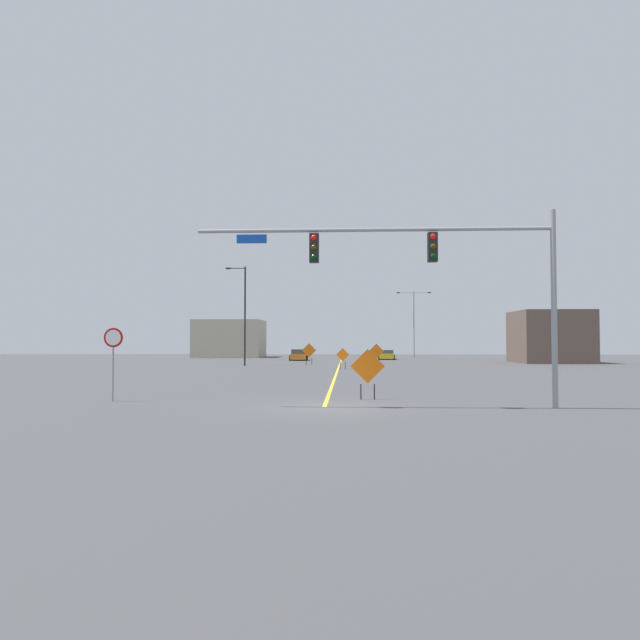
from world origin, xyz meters
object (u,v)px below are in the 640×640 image
(traffic_signal_assembly, at_px, (432,262))
(construction_sign_right_shoulder, at_px, (376,352))
(stop_sign, at_px, (113,350))
(construction_sign_left_lane, at_px, (343,356))
(car_orange_passing, at_px, (299,355))
(construction_sign_right_lane, at_px, (368,368))
(street_lamp_mid_right, at_px, (414,318))
(construction_sign_median_near, at_px, (309,351))
(car_yellow_far, at_px, (386,355))
(street_lamp_mid_left, at_px, (244,311))

(traffic_signal_assembly, bearing_deg, construction_sign_right_shoulder, 90.85)
(stop_sign, distance_m, construction_sign_right_shoulder, 32.06)
(construction_sign_left_lane, bearing_deg, car_orange_passing, 104.08)
(construction_sign_left_lane, bearing_deg, construction_sign_right_shoulder, 54.45)
(construction_sign_right_lane, bearing_deg, stop_sign, -173.18)
(construction_sign_right_lane, bearing_deg, street_lamp_mid_right, 81.78)
(traffic_signal_assembly, distance_m, street_lamp_mid_right, 61.00)
(construction_sign_right_shoulder, bearing_deg, traffic_signal_assembly, -89.15)
(street_lamp_mid_right, xyz_separation_m, construction_sign_median_near, (-12.94, -25.21, -4.14))
(construction_sign_right_lane, relative_size, car_yellow_far, 0.47)
(street_lamp_mid_right, bearing_deg, construction_sign_right_shoulder, -102.76)
(construction_sign_median_near, relative_size, car_yellow_far, 0.49)
(car_orange_passing, bearing_deg, street_lamp_mid_left, -104.33)
(street_lamp_mid_left, relative_size, construction_sign_median_near, 4.43)
(traffic_signal_assembly, height_order, construction_sign_left_lane, traffic_signal_assembly)
(stop_sign, relative_size, street_lamp_mid_left, 0.31)
(stop_sign, relative_size, construction_sign_left_lane, 1.62)
(street_lamp_mid_right, relative_size, car_yellow_far, 2.12)
(street_lamp_mid_left, xyz_separation_m, street_lamp_mid_right, (19.04, 26.88, 0.35))
(construction_sign_right_lane, height_order, car_orange_passing, construction_sign_right_lane)
(car_yellow_far, bearing_deg, street_lamp_mid_right, 60.85)
(stop_sign, height_order, street_lamp_mid_right, street_lamp_mid_right)
(street_lamp_mid_right, distance_m, car_yellow_far, 10.15)
(street_lamp_mid_left, xyz_separation_m, construction_sign_right_lane, (10.67, -31.08, -3.87))
(street_lamp_mid_right, xyz_separation_m, construction_sign_left_lane, (-9.61, -33.47, -4.36))
(construction_sign_left_lane, relative_size, car_orange_passing, 0.41)
(construction_sign_right_lane, xyz_separation_m, construction_sign_left_lane, (-1.23, 24.50, -0.15))
(stop_sign, xyz_separation_m, car_orange_passing, (3.22, 47.65, -1.40))
(street_lamp_mid_left, distance_m, car_yellow_far, 24.55)
(construction_sign_left_lane, bearing_deg, car_yellow_far, 78.40)
(construction_sign_median_near, bearing_deg, construction_sign_right_shoulder, -33.08)
(construction_sign_right_lane, xyz_separation_m, car_orange_passing, (-6.74, 46.46, -0.65))
(street_lamp_mid_left, distance_m, construction_sign_right_lane, 33.09)
(stop_sign, bearing_deg, traffic_signal_assembly, -7.17)
(construction_sign_right_lane, height_order, construction_sign_left_lane, construction_sign_right_lane)
(car_yellow_far, bearing_deg, stop_sign, -105.24)
(construction_sign_right_shoulder, height_order, car_orange_passing, construction_sign_right_shoulder)
(street_lamp_mid_left, height_order, construction_sign_left_lane, street_lamp_mid_left)
(construction_sign_left_lane, xyz_separation_m, car_yellow_far, (5.27, 25.70, -0.52))
(traffic_signal_assembly, xyz_separation_m, car_yellow_far, (1.84, 52.92, -4.57))
(traffic_signal_assembly, xyz_separation_m, construction_sign_right_shoulder, (-0.47, 31.37, -3.83))
(car_orange_passing, bearing_deg, traffic_signal_assembly, -79.69)
(construction_sign_median_near, bearing_deg, car_yellow_far, 63.73)
(stop_sign, bearing_deg, construction_sign_median_near, 80.97)
(street_lamp_mid_right, relative_size, construction_sign_right_shoulder, 4.39)
(car_orange_passing, distance_m, car_yellow_far, 11.41)
(stop_sign, xyz_separation_m, construction_sign_right_lane, (9.96, 1.19, -0.75))
(traffic_signal_assembly, bearing_deg, construction_sign_left_lane, 97.20)
(construction_sign_right_lane, bearing_deg, car_yellow_far, 85.40)
(stop_sign, relative_size, car_yellow_far, 0.66)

